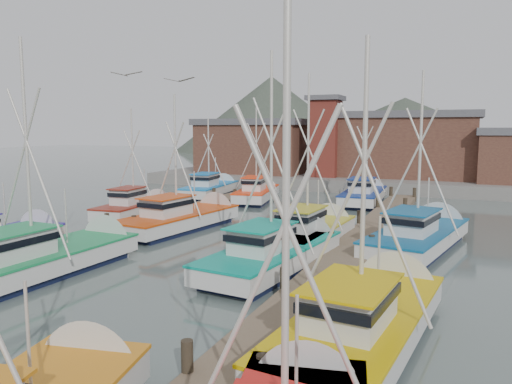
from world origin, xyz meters
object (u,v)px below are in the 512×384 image
at_px(boat_12, 258,193).
at_px(boat_8, 184,218).
at_px(boat_4, 48,258).
at_px(lookout_tower, 325,136).

bearing_deg(boat_12, boat_8, -98.24).
relative_size(boat_8, boat_12, 1.10).
bearing_deg(boat_4, lookout_tower, 88.20).
bearing_deg(boat_12, boat_4, -100.08).
height_order(lookout_tower, boat_8, lookout_tower).
height_order(lookout_tower, boat_12, lookout_tower).
distance_m(boat_4, boat_12, 24.03).
relative_size(lookout_tower, boat_4, 0.78).
xyz_separation_m(boat_8, boat_12, (-0.48, 13.19, 0.00)).
bearing_deg(lookout_tower, boat_4, -94.21).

